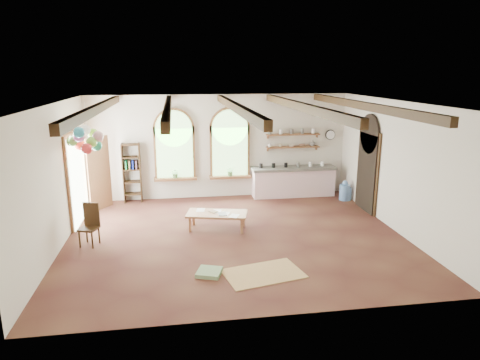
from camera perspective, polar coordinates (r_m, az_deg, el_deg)
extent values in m
plane|color=brown|center=(10.41, -0.52, -7.58)|extent=(8.00, 8.00, 0.00)
cube|color=brown|center=(13.23, -8.70, 3.57)|extent=(1.24, 0.08, 1.64)
cylinder|color=brown|center=(13.11, -8.83, 6.79)|extent=(1.24, 0.08, 1.24)
cube|color=#80B76E|center=(13.19, -8.70, 3.54)|extent=(1.10, 0.04, 1.50)
cube|color=brown|center=(13.31, -8.57, 0.16)|extent=(1.30, 0.28, 0.08)
cube|color=brown|center=(13.33, -1.37, 3.82)|extent=(1.24, 0.08, 1.64)
cylinder|color=brown|center=(13.21, -1.38, 7.02)|extent=(1.24, 0.08, 1.24)
cube|color=#80B76E|center=(13.29, -1.34, 3.79)|extent=(1.10, 0.04, 1.50)
cube|color=brown|center=(13.41, -1.30, 0.43)|extent=(1.30, 0.28, 0.08)
cube|color=brown|center=(11.97, -20.91, 0.17)|extent=(0.10, 1.90, 2.50)
cube|color=black|center=(12.58, 16.55, 0.95)|extent=(0.10, 1.30, 2.40)
cube|color=beige|center=(13.72, 7.10, -0.35)|extent=(2.60, 0.55, 0.86)
cube|color=slate|center=(13.61, 7.16, 1.56)|extent=(2.68, 0.62, 0.08)
cube|color=brown|center=(13.65, 7.05, 4.39)|extent=(1.70, 0.24, 0.04)
cube|color=brown|center=(13.59, 7.10, 6.05)|extent=(1.70, 0.24, 0.04)
cylinder|color=black|center=(14.05, 11.96, 5.92)|extent=(0.32, 0.04, 0.32)
cube|color=#3B2812|center=(13.32, -15.29, 0.88)|extent=(0.03, 0.32, 1.80)
cube|color=#3B2812|center=(13.27, -13.15, 0.96)|extent=(0.03, 0.32, 1.80)
cube|color=tan|center=(10.78, -3.10, -4.54)|extent=(1.62, 1.02, 0.06)
cube|color=tan|center=(10.73, -6.69, -5.91)|extent=(0.07, 0.07, 0.38)
cube|color=tan|center=(10.56, 0.23, -6.15)|extent=(0.07, 0.07, 0.38)
cube|color=tan|center=(11.18, -6.20, -5.05)|extent=(0.07, 0.07, 0.38)
cube|color=tan|center=(11.02, 0.43, -5.26)|extent=(0.07, 0.07, 0.38)
cube|color=#3B2812|center=(10.38, -19.53, -6.14)|extent=(0.49, 0.49, 0.05)
cube|color=#3B2812|center=(10.43, -19.18, -4.35)|extent=(0.38, 0.16, 0.57)
cube|color=tan|center=(8.65, 3.14, -12.33)|extent=(1.68, 1.24, 0.02)
cube|color=gray|center=(8.63, -4.12, -12.17)|extent=(0.59, 0.59, 0.08)
cylinder|color=#5F8ECD|center=(13.60, 13.77, -1.61)|extent=(0.32, 0.32, 0.49)
sphere|color=#5F8ECD|center=(13.52, 13.85, -0.41)|extent=(0.17, 0.17, 0.17)
cylinder|color=#5F8ECD|center=(13.62, 14.07, -1.80)|extent=(0.27, 0.27, 0.40)
sphere|color=#5F8ECD|center=(13.55, 14.13, -0.81)|extent=(0.14, 0.14, 0.14)
cylinder|color=white|center=(10.61, -19.87, 7.49)|extent=(0.01, 0.01, 0.85)
sphere|color=#219167|center=(10.71, -18.58, 4.37)|extent=(0.25, 0.25, 0.25)
sphere|color=#DB6849|center=(10.84, -18.47, 5.13)|extent=(0.25, 0.25, 0.25)
sphere|color=#7AD62D|center=(10.99, -19.01, 5.84)|extent=(0.25, 0.25, 0.25)
sphere|color=white|center=(10.83, -19.95, 6.29)|extent=(0.25, 0.25, 0.25)
sphere|color=#FF3A28|center=(10.89, -20.59, 4.36)|extent=(0.25, 0.25, 0.25)
sphere|color=#649C43|center=(10.77, -21.50, 4.82)|extent=(0.25, 0.25, 0.25)
sphere|color=#BF5AB4|center=(10.60, -20.67, 5.42)|extent=(0.25, 0.25, 0.25)
sphere|color=#31A9D1|center=(10.43, -20.68, 5.95)|extent=(0.25, 0.25, 0.25)
sphere|color=#F2353A|center=(10.34, -19.76, 3.94)|extent=(0.25, 0.25, 0.25)
sphere|color=#8DE751|center=(10.51, -19.16, 4.81)|extent=(0.25, 0.25, 0.25)
sphere|color=#D49CA5|center=(10.53, -18.40, 5.55)|extent=(0.25, 0.25, 0.25)
imported|color=olive|center=(10.80, -3.92, -4.31)|extent=(0.27, 0.28, 0.02)
cube|color=black|center=(10.67, -2.36, -4.54)|extent=(0.20, 0.29, 0.01)
imported|color=#598C4C|center=(13.23, -8.60, 0.93)|extent=(0.27, 0.23, 0.30)
imported|color=#598C4C|center=(13.34, -1.28, 1.19)|extent=(0.27, 0.23, 0.30)
imported|color=white|center=(13.45, 3.97, 4.62)|extent=(0.12, 0.10, 0.10)
imported|color=beige|center=(13.54, 5.42, 4.64)|extent=(0.10, 0.10, 0.09)
imported|color=beige|center=(13.63, 6.85, 4.58)|extent=(0.22, 0.22, 0.05)
imported|color=#8C664C|center=(13.72, 8.26, 4.62)|extent=(0.20, 0.20, 0.06)
imported|color=slate|center=(13.82, 9.67, 4.91)|extent=(0.18, 0.18, 0.19)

